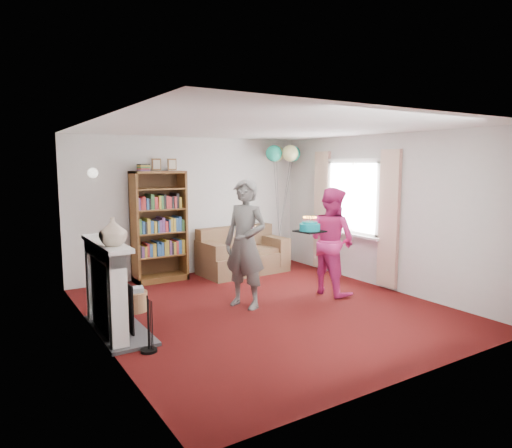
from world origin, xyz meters
TOP-DOWN VIEW (x-y plane):
  - ground at (0.00, 0.00)m, footprint 5.00×5.00m
  - wall_back at (0.00, 2.51)m, footprint 4.50×0.02m
  - wall_left at (-2.26, 0.00)m, footprint 0.02×5.00m
  - wall_right at (2.26, 0.00)m, footprint 0.02×5.00m
  - ceiling at (0.00, 0.00)m, footprint 4.50×5.00m
  - fireplace at (-2.09, 0.19)m, footprint 0.55×1.80m
  - window_bay at (2.21, 0.60)m, footprint 0.14×2.02m
  - wall_sconce at (-1.75, 2.36)m, footprint 0.16×0.23m
  - bookcase at (-0.71, 2.30)m, footprint 0.90×0.42m
  - sofa at (0.81, 2.07)m, footprint 1.59×0.84m
  - wicker_basket at (-1.60, 0.88)m, footprint 0.36×0.36m
  - person_striped at (-0.20, 0.23)m, footprint 0.67×0.78m
  - person_magenta at (1.29, 0.10)m, footprint 0.72×0.88m
  - birthday_cake at (0.72, -0.06)m, footprint 0.36×0.36m
  - balloons at (1.75, 2.06)m, footprint 0.75×0.75m
  - mantel_vase at (-2.12, -0.15)m, footprint 0.37×0.37m

SIDE VIEW (x-z plane):
  - ground at x=0.00m, z-range 0.00..0.00m
  - wicker_basket at x=-1.60m, z-range -0.02..0.31m
  - sofa at x=0.81m, z-range -0.10..0.74m
  - fireplace at x=-2.09m, z-range -0.05..1.07m
  - person_magenta at x=1.29m, z-range 0.00..1.66m
  - person_striped at x=-0.20m, z-range 0.00..1.81m
  - bookcase at x=-0.71m, z-range -0.12..1.99m
  - birthday_cake at x=0.72m, z-range 1.00..1.22m
  - window_bay at x=2.21m, z-range 0.10..2.30m
  - wall_back at x=0.00m, z-range 0.00..2.50m
  - wall_left at x=-2.26m, z-range 0.00..2.50m
  - wall_right at x=2.26m, z-range 0.00..2.50m
  - mantel_vase at x=-2.12m, z-range 1.12..1.44m
  - wall_sconce at x=-1.75m, z-range 1.80..1.96m
  - balloons at x=1.75m, z-range 1.36..3.08m
  - ceiling at x=0.00m, z-range 2.50..2.51m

